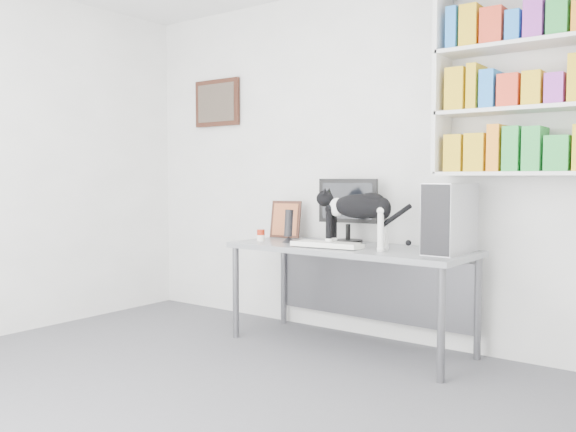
{
  "coord_description": "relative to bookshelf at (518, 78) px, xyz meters",
  "views": [
    {
      "loc": [
        2.56,
        -2.11,
        1.23
      ],
      "look_at": [
        -0.17,
        1.53,
        0.94
      ],
      "focal_mm": 38.0,
      "sensor_mm": 36.0,
      "label": 1
    }
  ],
  "objects": [
    {
      "name": "keyboard",
      "position": [
        -1.16,
        -0.4,
        -1.1
      ],
      "size": [
        0.51,
        0.24,
        0.04
      ],
      "primitive_type": "cube",
      "rotation": [
        0.0,
        0.0,
        0.1
      ],
      "color": "white",
      "rests_on": "desk"
    },
    {
      "name": "monitor",
      "position": [
        -1.22,
        -0.03,
        -0.87
      ],
      "size": [
        0.49,
        0.29,
        0.49
      ],
      "primitive_type": "cube",
      "rotation": [
        0.0,
        0.0,
        0.16
      ],
      "color": "black",
      "rests_on": "desk"
    },
    {
      "name": "bookshelf",
      "position": [
        0.0,
        0.0,
        0.0
      ],
      "size": [
        1.03,
        0.28,
        1.24
      ],
      "primitive_type": "cube",
      "color": "silver",
      "rests_on": "room"
    },
    {
      "name": "desk",
      "position": [
        -1.08,
        -0.24,
        -1.48
      ],
      "size": [
        1.78,
        0.72,
        0.73
      ],
      "primitive_type": "cube",
      "rotation": [
        0.0,
        0.0,
        -0.02
      ],
      "color": "gray",
      "rests_on": "room"
    },
    {
      "name": "wall_art",
      "position": [
        -2.7,
        0.12,
        0.05
      ],
      "size": [
        0.52,
        0.04,
        0.42
      ],
      "primitive_type": "cube",
      "color": "#412015",
      "rests_on": "room"
    },
    {
      "name": "pc_tower",
      "position": [
        -0.36,
        -0.18,
        -0.89
      ],
      "size": [
        0.21,
        0.46,
        0.45
      ],
      "primitive_type": "cube",
      "rotation": [
        0.0,
        0.0,
        -0.02
      ],
      "color": "#B8B7BC",
      "rests_on": "desk"
    },
    {
      "name": "speaker",
      "position": [
        -1.58,
        -0.29,
        -0.99
      ],
      "size": [
        0.14,
        0.14,
        0.26
      ],
      "primitive_type": "cylinder",
      "rotation": [
        0.0,
        0.0,
        0.25
      ],
      "color": "black",
      "rests_on": "desk"
    },
    {
      "name": "room",
      "position": [
        -1.4,
        -1.85,
        -0.5
      ],
      "size": [
        4.01,
        4.01,
        2.7
      ],
      "color": "#525257",
      "rests_on": "ground"
    },
    {
      "name": "soup_can",
      "position": [
        -1.81,
        -0.34,
        -1.07
      ],
      "size": [
        0.07,
        0.07,
        0.09
      ],
      "primitive_type": "cylinder",
      "rotation": [
        0.0,
        0.0,
        0.27
      ],
      "color": "#A3220E",
      "rests_on": "desk"
    },
    {
      "name": "leaning_print",
      "position": [
        -1.81,
        -0.03,
        -0.96
      ],
      "size": [
        0.27,
        0.16,
        0.31
      ],
      "primitive_type": "cube",
      "rotation": [
        0.0,
        0.0,
        0.25
      ],
      "color": "#412015",
      "rests_on": "desk"
    },
    {
      "name": "cat",
      "position": [
        -0.94,
        -0.35,
        -0.92
      ],
      "size": [
        0.65,
        0.21,
        0.39
      ],
      "primitive_type": null,
      "rotation": [
        0.0,
        0.0,
        0.06
      ],
      "color": "black",
      "rests_on": "desk"
    }
  ]
}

